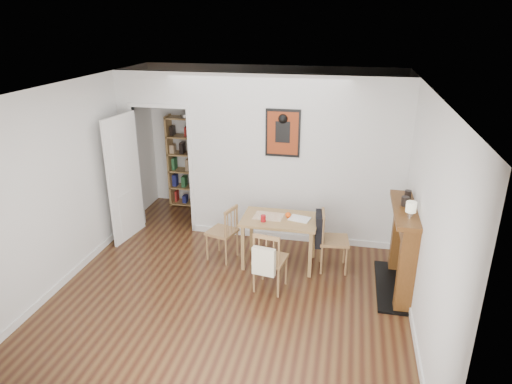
% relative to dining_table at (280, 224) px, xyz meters
% --- Properties ---
extents(ground, '(5.20, 5.20, 0.00)m').
position_rel_dining_table_xyz_m(ground, '(-0.50, -0.57, -0.63)').
color(ground, '#51351A').
rests_on(ground, ground).
extents(room_shell, '(5.20, 5.20, 5.20)m').
position_rel_dining_table_xyz_m(room_shell, '(-0.40, 0.78, 0.67)').
color(room_shell, silver).
rests_on(room_shell, ground).
extents(dining_table, '(1.06, 0.67, 0.72)m').
position_rel_dining_table_xyz_m(dining_table, '(0.00, 0.00, 0.00)').
color(dining_table, olive).
rests_on(dining_table, ground).
extents(chair_left, '(0.52, 0.52, 0.84)m').
position_rel_dining_table_xyz_m(chair_left, '(-0.85, -0.01, -0.21)').
color(chair_left, olive).
rests_on(chair_left, ground).
extents(chair_right, '(0.53, 0.48, 0.87)m').
position_rel_dining_table_xyz_m(chair_right, '(0.75, 0.01, -0.18)').
color(chair_right, olive).
rests_on(chair_right, ground).
extents(chair_front, '(0.49, 0.54, 0.85)m').
position_rel_dining_table_xyz_m(chair_front, '(-0.01, -0.68, -0.20)').
color(chair_front, olive).
rests_on(chair_front, ground).
extents(bookshelf, '(0.72, 0.29, 1.71)m').
position_rel_dining_table_xyz_m(bookshelf, '(-2.01, 1.83, 0.21)').
color(bookshelf, olive).
rests_on(bookshelf, ground).
extents(fireplace, '(0.45, 1.25, 1.16)m').
position_rel_dining_table_xyz_m(fireplace, '(1.66, -0.32, -0.02)').
color(fireplace, brown).
rests_on(fireplace, ground).
extents(red_glass, '(0.07, 0.07, 0.09)m').
position_rel_dining_table_xyz_m(red_glass, '(-0.21, -0.15, 0.13)').
color(red_glass, maroon).
rests_on(red_glass, dining_table).
extents(orange_fruit, '(0.08, 0.08, 0.08)m').
position_rel_dining_table_xyz_m(orange_fruit, '(0.11, 0.05, 0.13)').
color(orange_fruit, '#F84F0D').
rests_on(orange_fruit, dining_table).
extents(placemat, '(0.42, 0.32, 0.00)m').
position_rel_dining_table_xyz_m(placemat, '(-0.17, 0.03, 0.09)').
color(placemat, beige).
rests_on(placemat, dining_table).
extents(notebook, '(0.32, 0.27, 0.01)m').
position_rel_dining_table_xyz_m(notebook, '(0.28, 0.02, 0.09)').
color(notebook, white).
rests_on(notebook, dining_table).
extents(mantel_lamp, '(0.12, 0.12, 0.19)m').
position_rel_dining_table_xyz_m(mantel_lamp, '(1.64, -0.61, 0.65)').
color(mantel_lamp, silver).
rests_on(mantel_lamp, fireplace).
extents(ceramic_jar_a, '(0.10, 0.10, 0.12)m').
position_rel_dining_table_xyz_m(ceramic_jar_a, '(1.61, -0.26, 0.59)').
color(ceramic_jar_a, black).
rests_on(ceramic_jar_a, fireplace).
extents(ceramic_jar_b, '(0.09, 0.09, 0.11)m').
position_rel_dining_table_xyz_m(ceramic_jar_b, '(1.67, 0.01, 0.58)').
color(ceramic_jar_b, black).
rests_on(ceramic_jar_b, fireplace).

